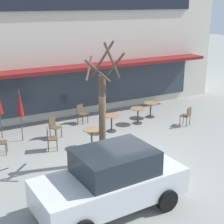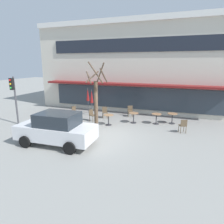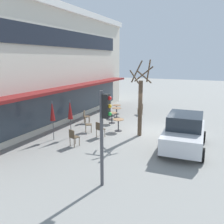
{
  "view_description": "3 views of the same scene",
  "coord_description": "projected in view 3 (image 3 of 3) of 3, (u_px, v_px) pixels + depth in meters",
  "views": [
    {
      "loc": [
        -5.99,
        -9.6,
        5.59
      ],
      "look_at": [
        0.73,
        2.63,
        1.07
      ],
      "focal_mm": 55.0,
      "sensor_mm": 36.0,
      "label": 1
    },
    {
      "loc": [
        4.35,
        -10.7,
        4.3
      ],
      "look_at": [
        -0.54,
        2.49,
        0.83
      ],
      "focal_mm": 32.0,
      "sensor_mm": 36.0,
      "label": 2
    },
    {
      "loc": [
        -13.7,
        -3.59,
        4.42
      ],
      "look_at": [
        -0.3,
        2.49,
        1.11
      ],
      "focal_mm": 38.0,
      "sensor_mm": 36.0,
      "label": 3
    }
  ],
  "objects": [
    {
      "name": "street_tree",
      "position": [
        140.0,
        102.0,
        13.59
      ],
      "size": [
        1.27,
        1.3,
        4.39
      ],
      "color": "brown",
      "rests_on": "ground"
    },
    {
      "name": "cafe_chair_2",
      "position": [
        87.0,
        124.0,
        14.54
      ],
      "size": [
        0.55,
        0.55,
        0.89
      ],
      "color": "brown",
      "rests_on": "ground"
    },
    {
      "name": "traffic_light_pole",
      "position": [
        104.0,
        124.0,
        7.95
      ],
      "size": [
        0.26,
        0.44,
        3.4
      ],
      "color": "#47474C",
      "rests_on": "ground"
    },
    {
      "name": "building_facade",
      "position": [
        23.0,
        65.0,
        17.74
      ],
      "size": [
        18.55,
        9.1,
        7.94
      ],
      "color": "beige",
      "rests_on": "ground"
    },
    {
      "name": "cafe_table_by_tree",
      "position": [
        117.0,
        111.0,
        18.1
      ],
      "size": [
        0.7,
        0.7,
        0.76
      ],
      "color": "#333338",
      "rests_on": "ground"
    },
    {
      "name": "cafe_chair_3",
      "position": [
        73.0,
        136.0,
        12.17
      ],
      "size": [
        0.5,
        0.5,
        0.89
      ],
      "color": "brown",
      "rests_on": "ground"
    },
    {
      "name": "cafe_chair_1",
      "position": [
        141.0,
        108.0,
        19.19
      ],
      "size": [
        0.52,
        0.52,
        0.89
      ],
      "color": "brown",
      "rests_on": "ground"
    },
    {
      "name": "cafe_table_streetside",
      "position": [
        112.0,
        116.0,
        16.55
      ],
      "size": [
        0.7,
        0.7,
        0.76
      ],
      "color": "#333338",
      "rests_on": "ground"
    },
    {
      "name": "cafe_chair_4",
      "position": [
        100.0,
        128.0,
        13.57
      ],
      "size": [
        0.51,
        0.51,
        0.89
      ],
      "color": "brown",
      "rests_on": "ground"
    },
    {
      "name": "ground_plane",
      "position": [
        151.0,
        132.0,
        14.59
      ],
      "size": [
        80.0,
        80.0,
        0.0
      ],
      "primitive_type": "plane",
      "color": "gray"
    },
    {
      "name": "patio_umbrella_cream_folded",
      "position": [
        70.0,
        110.0,
        13.28
      ],
      "size": [
        0.28,
        0.28,
        2.2
      ],
      "color": "#4C4C51",
      "rests_on": "ground"
    },
    {
      "name": "cafe_table_near_wall",
      "position": [
        118.0,
        123.0,
        14.73
      ],
      "size": [
        0.7,
        0.7,
        0.76
      ],
      "color": "#333338",
      "rests_on": "ground"
    },
    {
      "name": "parked_sedan",
      "position": [
        184.0,
        132.0,
        11.77
      ],
      "size": [
        4.28,
        2.17,
        1.76
      ],
      "color": "silver",
      "rests_on": "ground"
    },
    {
      "name": "cafe_chair_0",
      "position": [
        86.0,
        116.0,
        16.59
      ],
      "size": [
        0.52,
        0.52,
        0.89
      ],
      "color": "brown",
      "rests_on": "ground"
    },
    {
      "name": "cafe_table_mid_patio",
      "position": [
        117.0,
        108.0,
        19.24
      ],
      "size": [
        0.7,
        0.7,
        0.76
      ],
      "color": "#333338",
      "rests_on": "ground"
    },
    {
      "name": "patio_umbrella_green_folded",
      "position": [
        52.0,
        111.0,
        12.93
      ],
      "size": [
        0.28,
        0.28,
        2.2
      ],
      "color": "#4C4C51",
      "rests_on": "ground"
    }
  ]
}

